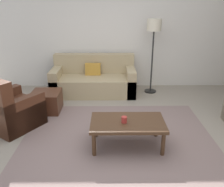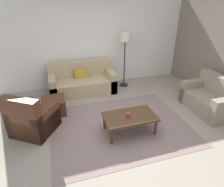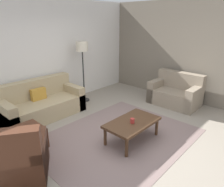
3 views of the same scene
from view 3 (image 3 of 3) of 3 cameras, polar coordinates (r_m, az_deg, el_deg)
ground_plane at (r=4.25m, az=1.62°, el=-12.21°), size 8.00×8.00×0.00m
rear_partition at (r=5.72m, az=-18.50°, el=10.27°), size 6.00×0.12×2.80m
stone_feature_panel at (r=6.25m, az=20.62°, el=10.76°), size 0.12×5.20×2.80m
area_rug at (r=4.25m, az=1.62°, el=-12.16°), size 3.06×2.42×0.01m
couch_main at (r=5.35m, az=-19.23°, el=-2.81°), size 1.93×0.92×0.88m
couch_loveseat at (r=6.03m, az=17.42°, el=-0.01°), size 0.83×1.31×0.88m
armchair_leather at (r=3.43m, az=-24.90°, el=-16.97°), size 1.11×1.11×0.95m
ottoman at (r=4.16m, az=-22.61°, el=-11.44°), size 0.56×0.56×0.40m
coffee_table at (r=4.03m, az=5.68°, el=-8.37°), size 1.10×0.64×0.41m
cup at (r=3.92m, az=5.71°, el=-7.57°), size 0.08×0.08×0.09m
lamp_standing at (r=5.76m, az=-8.27°, el=11.22°), size 0.32×0.32×1.71m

